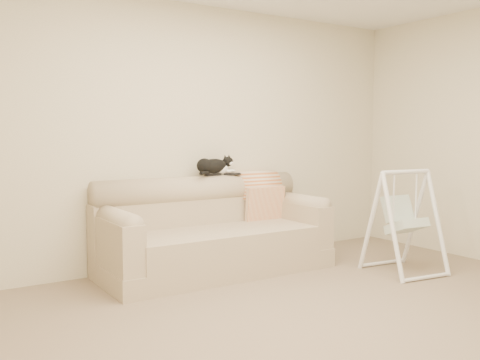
# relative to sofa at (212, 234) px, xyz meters

# --- Properties ---
(ground_plane) EXTENTS (5.00, 5.00, 0.00)m
(ground_plane) POSITION_rel_sofa_xyz_m (0.06, -1.62, -0.35)
(ground_plane) COLOR #7B6A58
(ground_plane) RESTS_ON ground
(room_shell) EXTENTS (5.04, 4.04, 2.60)m
(room_shell) POSITION_rel_sofa_xyz_m (0.06, -1.62, 1.18)
(room_shell) COLOR beige
(room_shell) RESTS_ON ground
(sofa) EXTENTS (2.20, 0.93, 0.90)m
(sofa) POSITION_rel_sofa_xyz_m (0.00, 0.00, 0.00)
(sofa) COLOR tan
(sofa) RESTS_ON ground
(remote_a) EXTENTS (0.18, 0.07, 0.03)m
(remote_a) POSITION_rel_sofa_xyz_m (0.15, 0.24, 0.56)
(remote_a) COLOR black
(remote_a) RESTS_ON sofa
(remote_b) EXTENTS (0.18, 0.11, 0.02)m
(remote_b) POSITION_rel_sofa_xyz_m (0.36, 0.22, 0.56)
(remote_b) COLOR black
(remote_b) RESTS_ON sofa
(tuxedo_cat) EXTENTS (0.49, 0.29, 0.20)m
(tuxedo_cat) POSITION_rel_sofa_xyz_m (0.16, 0.24, 0.64)
(tuxedo_cat) COLOR black
(tuxedo_cat) RESTS_ON sofa
(throw_blanket) EXTENTS (0.46, 0.38, 0.58)m
(throw_blanket) POSITION_rel_sofa_xyz_m (0.68, 0.23, 0.37)
(throw_blanket) COLOR #C6632A
(throw_blanket) RESTS_ON sofa
(baby_swing) EXTENTS (0.67, 0.70, 0.99)m
(baby_swing) POSITION_rel_sofa_xyz_m (1.50, -1.04, 0.14)
(baby_swing) COLOR white
(baby_swing) RESTS_ON ground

